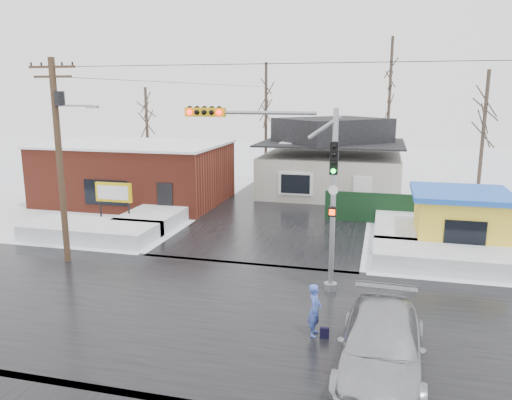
% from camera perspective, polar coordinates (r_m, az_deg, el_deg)
% --- Properties ---
extents(ground, '(120.00, 120.00, 0.00)m').
position_cam_1_polar(ground, '(18.06, -5.62, -12.55)').
color(ground, white).
rests_on(ground, ground).
extents(road_ns, '(10.00, 120.00, 0.02)m').
position_cam_1_polar(road_ns, '(18.05, -5.62, -12.52)').
color(road_ns, black).
rests_on(road_ns, ground).
extents(road_ew, '(120.00, 10.00, 0.02)m').
position_cam_1_polar(road_ew, '(18.05, -5.62, -12.52)').
color(road_ew, black).
rests_on(road_ew, ground).
extents(snowbank_nw, '(7.00, 3.00, 0.80)m').
position_cam_1_polar(snowbank_nw, '(27.72, -18.35, -3.38)').
color(snowbank_nw, white).
rests_on(snowbank_nw, ground).
extents(snowbank_ne, '(7.00, 3.00, 0.80)m').
position_cam_1_polar(snowbank_ne, '(23.72, 21.72, -6.23)').
color(snowbank_ne, white).
rests_on(snowbank_ne, ground).
extents(snowbank_nside_w, '(3.00, 8.00, 0.80)m').
position_cam_1_polar(snowbank_nside_w, '(31.02, -10.28, -1.33)').
color(snowbank_nside_w, white).
rests_on(snowbank_nside_w, ground).
extents(snowbank_nside_e, '(3.00, 8.00, 0.80)m').
position_cam_1_polar(snowbank_nside_e, '(28.33, 16.48, -2.93)').
color(snowbank_nside_e, white).
rests_on(snowbank_nside_e, ground).
extents(traffic_signal, '(6.05, 0.68, 7.00)m').
position_cam_1_polar(traffic_signal, '(18.88, 4.16, 3.01)').
color(traffic_signal, gray).
rests_on(traffic_signal, ground).
extents(utility_pole, '(3.15, 0.44, 9.00)m').
position_cam_1_polar(utility_pole, '(23.42, -21.48, 5.39)').
color(utility_pole, '#382619').
rests_on(utility_pole, ground).
extents(brick_building, '(12.20, 8.20, 4.12)m').
position_cam_1_polar(brick_building, '(35.97, -13.56, 3.10)').
color(brick_building, maroon).
rests_on(brick_building, ground).
extents(marquee_sign, '(2.20, 0.21, 2.55)m').
position_cam_1_polar(marquee_sign, '(29.44, -15.96, 0.70)').
color(marquee_sign, black).
rests_on(marquee_sign, ground).
extents(house, '(10.40, 8.40, 5.76)m').
position_cam_1_polar(house, '(37.89, 8.62, 4.57)').
color(house, beige).
rests_on(house, ground).
extents(kiosk, '(4.60, 4.60, 2.88)m').
position_cam_1_polar(kiosk, '(26.37, 22.19, -2.06)').
color(kiosk, yellow).
rests_on(kiosk, ground).
extents(fence, '(8.00, 0.12, 1.80)m').
position_cam_1_polar(fence, '(30.14, 15.47, -1.00)').
color(fence, black).
rests_on(fence, ground).
extents(tree_far_left, '(3.00, 3.00, 10.00)m').
position_cam_1_polar(tree_far_left, '(42.51, 1.16, 12.73)').
color(tree_far_left, '#332821').
rests_on(tree_far_left, ground).
extents(tree_far_mid, '(3.00, 3.00, 12.00)m').
position_cam_1_polar(tree_far_mid, '(43.43, 15.19, 14.41)').
color(tree_far_mid, '#332821').
rests_on(tree_far_mid, ground).
extents(tree_far_right, '(3.00, 3.00, 9.00)m').
position_cam_1_polar(tree_far_right, '(35.94, 24.85, 10.47)').
color(tree_far_right, '#332821').
rests_on(tree_far_right, ground).
extents(tree_far_west, '(3.00, 3.00, 8.00)m').
position_cam_1_polar(tree_far_west, '(44.06, -12.46, 10.36)').
color(tree_far_west, '#332821').
rests_on(tree_far_west, ground).
extents(pedestrian, '(0.44, 0.64, 1.69)m').
position_cam_1_polar(pedestrian, '(16.13, 6.73, -12.42)').
color(pedestrian, '#445DBE').
rests_on(pedestrian, ground).
extents(car, '(2.47, 5.67, 1.62)m').
position_cam_1_polar(car, '(14.49, 14.13, -15.87)').
color(car, '#A2A3A9').
rests_on(car, ground).
extents(shopping_bag, '(0.30, 0.17, 0.35)m').
position_cam_1_polar(shopping_bag, '(16.26, 7.82, -14.87)').
color(shopping_bag, black).
rests_on(shopping_bag, ground).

